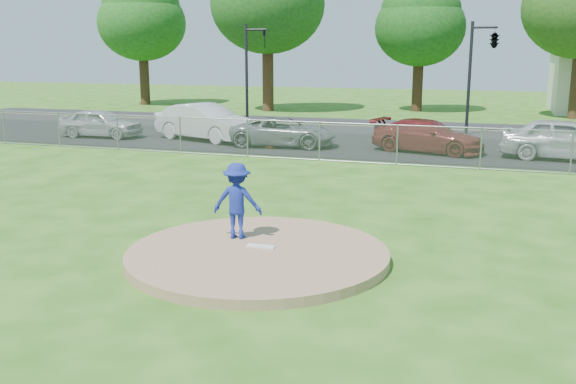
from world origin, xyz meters
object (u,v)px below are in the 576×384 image
Objects in this scene: parked_car_white at (205,122)px; parked_car_pearl at (565,139)px; tree_center at (420,16)px; traffic_signal_left at (250,66)px; traffic_cone at (270,140)px; parked_car_darkred at (428,136)px; pitcher at (237,201)px; tree_far_left at (141,12)px; traffic_signal_center at (492,42)px; parked_car_gray at (283,132)px; parked_car_silver at (101,123)px.

parked_car_white reaches higher than parked_car_pearl.
traffic_signal_left is (-7.76, -12.00, -3.11)m from tree_center.
traffic_cone is 12.02m from parked_car_pearl.
parked_car_darkred is 0.98× the size of parked_car_pearl.
traffic_cone is 0.15× the size of parked_car_darkred.
tree_far_left is at bearing -65.24° from pitcher.
parked_car_pearl reaches higher than parked_car_darkred.
tree_far_left is 1.92× the size of traffic_signal_center.
tree_far_left is 28.31m from traffic_signal_center.
traffic_signal_left is 1.19× the size of parked_car_darkred.
tree_far_left is 17.60m from traffic_signal_left.
parked_car_pearl is at bearing -23.38° from traffic_signal_left.
tree_center is at bearing -98.15° from pitcher.
traffic_cone is 0.15× the size of parked_car_gray.
parked_car_silver is at bearing 116.09° from parked_car_white.
pitcher is at bearing -56.63° from tree_far_left.
parked_car_silver is 15.82m from parked_car_darkred.
parked_car_darkred is (6.30, 0.31, 0.04)m from parked_car_gray.
pitcher is 14.94m from parked_car_gray.
parked_car_pearl is at bearing -73.53° from parked_car_white.
parked_car_gray is (4.22, -6.85, -2.71)m from traffic_signal_left.
parked_car_white is 15.77m from parked_car_pearl.
parked_car_gray is at bearing -92.59° from parked_car_silver.
pitcher is (21.27, -32.29, -6.03)m from tree_far_left.
tree_far_left is at bearing 157.04° from traffic_signal_center.
tree_center is 2.06× the size of parked_car_pearl.
traffic_signal_center is at bearing -56.99° from parked_car_gray.
pitcher is 2.30× the size of traffic_cone.
parked_car_pearl is (5.29, -0.30, 0.13)m from parked_car_darkred.
parked_car_silver is at bearing 83.53° from parked_car_gray.
traffic_signal_left is at bearing 116.91° from traffic_cone.
tree_far_left is 2.25× the size of parked_car_pearl.
parked_car_pearl is at bearing -66.87° from tree_center.
tree_center is 20.04m from parked_car_gray.
traffic_cone is at bearing -47.35° from tree_far_left.
traffic_signal_left is 1.20× the size of parked_car_gray.
tree_far_left is 14.93× the size of traffic_cone.
pitcher reaches higher than parked_car_darkred.
parked_car_gray is 0.97× the size of parked_car_pearl.
tree_center reaches higher than traffic_cone.
pitcher reaches higher than parked_car_white.
traffic_signal_left is 3.38× the size of pitcher.
pitcher is 14.43m from traffic_cone.
parked_car_gray is (0.41, 0.66, 0.29)m from traffic_cone.
parked_car_gray reaches higher than traffic_cone.
tree_center reaches higher than traffic_signal_center.
traffic_cone is at bearing -91.52° from parked_car_white.
parked_car_white is 10.48m from parked_car_darkred.
tree_far_left is 25.78m from parked_car_gray.
traffic_cone is (-8.92, -7.51, -4.24)m from traffic_signal_center.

